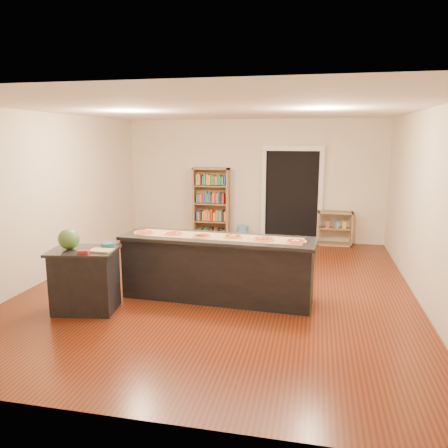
% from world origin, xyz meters
% --- Properties ---
extents(room, '(6.00, 7.00, 2.80)m').
position_xyz_m(room, '(0.00, 0.00, 1.40)').
color(room, beige).
rests_on(room, ground).
extents(doorway, '(1.40, 0.09, 2.21)m').
position_xyz_m(doorway, '(0.90, 3.46, 1.20)').
color(doorway, black).
rests_on(doorway, room).
extents(kitchen_island, '(2.88, 0.78, 0.95)m').
position_xyz_m(kitchen_island, '(0.05, -0.52, 0.48)').
color(kitchen_island, black).
rests_on(kitchen_island, ground).
extents(side_counter, '(0.89, 0.65, 0.88)m').
position_xyz_m(side_counter, '(-1.64, -1.37, 0.44)').
color(side_counter, black).
rests_on(side_counter, ground).
extents(bookshelf, '(0.85, 0.30, 1.70)m').
position_xyz_m(bookshelf, '(-0.97, 3.30, 0.85)').
color(bookshelf, '#98734A').
rests_on(bookshelf, ground).
extents(low_shelf, '(0.77, 0.33, 0.77)m').
position_xyz_m(low_shelf, '(1.89, 3.29, 0.38)').
color(low_shelf, '#98734A').
rests_on(low_shelf, ground).
extents(waste_bin, '(0.27, 0.27, 0.39)m').
position_xyz_m(waste_bin, '(-0.18, 3.13, 0.19)').
color(waste_bin, '#5B97CB').
rests_on(waste_bin, ground).
extents(kraft_paper, '(2.52, 0.58, 0.00)m').
position_xyz_m(kraft_paper, '(0.05, -0.51, 0.95)').
color(kraft_paper, tan).
rests_on(kraft_paper, kitchen_island).
extents(watermelon, '(0.29, 0.29, 0.29)m').
position_xyz_m(watermelon, '(-1.83, -1.39, 1.02)').
color(watermelon, '#144214').
rests_on(watermelon, side_counter).
extents(cutting_board, '(0.31, 0.21, 0.02)m').
position_xyz_m(cutting_board, '(-1.36, -1.40, 0.89)').
color(cutting_board, tan).
rests_on(cutting_board, side_counter).
extents(package_red, '(0.16, 0.12, 0.05)m').
position_xyz_m(package_red, '(-1.51, -1.57, 0.91)').
color(package_red, maroon).
rests_on(package_red, side_counter).
extents(package_teal, '(0.17, 0.17, 0.06)m').
position_xyz_m(package_teal, '(-1.36, -1.20, 0.91)').
color(package_teal, '#195966').
rests_on(package_teal, side_counter).
extents(pizza_a, '(0.32, 0.32, 0.02)m').
position_xyz_m(pizza_a, '(-1.10, -0.51, 0.96)').
color(pizza_a, '#C2894A').
rests_on(pizza_a, kitchen_island).
extents(pizza_b, '(0.31, 0.31, 0.02)m').
position_xyz_m(pizza_b, '(-0.64, -0.48, 0.96)').
color(pizza_b, '#C2894A').
rests_on(pizza_b, kitchen_island).
extents(pizza_c, '(0.29, 0.29, 0.02)m').
position_xyz_m(pizza_c, '(-0.18, -0.56, 0.96)').
color(pizza_c, '#C2894A').
rests_on(pizza_c, kitchen_island).
extents(pizza_d, '(0.28, 0.28, 0.02)m').
position_xyz_m(pizza_d, '(0.28, -0.49, 0.96)').
color(pizza_d, '#C2894A').
rests_on(pizza_d, kitchen_island).
extents(pizza_e, '(0.31, 0.31, 0.02)m').
position_xyz_m(pizza_e, '(0.74, -0.56, 0.96)').
color(pizza_e, '#C2894A').
rests_on(pizza_e, kitchen_island).
extents(pizza_f, '(0.29, 0.29, 0.02)m').
position_xyz_m(pizza_f, '(1.20, -0.61, 0.96)').
color(pizza_f, '#C2894A').
rests_on(pizza_f, kitchen_island).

